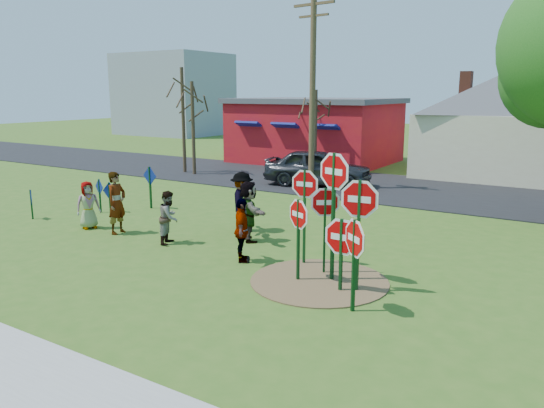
{
  "coord_description": "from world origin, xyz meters",
  "views": [
    {
      "loc": [
        9.73,
        -11.42,
        4.31
      ],
      "look_at": [
        1.59,
        1.58,
        1.04
      ],
      "focal_mm": 35.0,
      "sensor_mm": 36.0,
      "label": 1
    }
  ],
  "objects_px": {
    "stop_sign_d": "(359,208)",
    "person_b": "(117,203)",
    "stop_sign_a": "(298,222)",
    "person_a": "(88,205)",
    "stop_sign_c": "(334,187)",
    "utility_pole": "(313,88)",
    "suv": "(318,167)",
    "stop_sign_b": "(305,193)"
  },
  "relations": [
    {
      "from": "stop_sign_c",
      "to": "utility_pole",
      "type": "xyz_separation_m",
      "value": [
        -5.93,
        10.16,
        2.25
      ]
    },
    {
      "from": "stop_sign_d",
      "to": "stop_sign_b",
      "type": "bearing_deg",
      "value": 142.84
    },
    {
      "from": "stop_sign_d",
      "to": "person_a",
      "type": "bearing_deg",
      "value": 168.48
    },
    {
      "from": "stop_sign_c",
      "to": "person_a",
      "type": "height_order",
      "value": "stop_sign_c"
    },
    {
      "from": "stop_sign_c",
      "to": "person_b",
      "type": "distance_m",
      "value": 7.54
    },
    {
      "from": "stop_sign_c",
      "to": "utility_pole",
      "type": "height_order",
      "value": "utility_pole"
    },
    {
      "from": "stop_sign_b",
      "to": "stop_sign_d",
      "type": "height_order",
      "value": "stop_sign_d"
    },
    {
      "from": "suv",
      "to": "person_a",
      "type": "bearing_deg",
      "value": 153.75
    },
    {
      "from": "stop_sign_a",
      "to": "utility_pole",
      "type": "xyz_separation_m",
      "value": [
        -5.27,
        10.59,
        3.05
      ]
    },
    {
      "from": "person_b",
      "to": "stop_sign_b",
      "type": "bearing_deg",
      "value": -92.02
    },
    {
      "from": "stop_sign_b",
      "to": "stop_sign_a",
      "type": "bearing_deg",
      "value": -72.36
    },
    {
      "from": "utility_pole",
      "to": "suv",
      "type": "bearing_deg",
      "value": 96.12
    },
    {
      "from": "utility_pole",
      "to": "stop_sign_b",
      "type": "bearing_deg",
      "value": -63.07
    },
    {
      "from": "utility_pole",
      "to": "stop_sign_d",
      "type": "bearing_deg",
      "value": -57.47
    },
    {
      "from": "suv",
      "to": "utility_pole",
      "type": "xyz_separation_m",
      "value": [
        0.09,
        -0.83,
        3.58
      ]
    },
    {
      "from": "person_a",
      "to": "stop_sign_a",
      "type": "bearing_deg",
      "value": -70.41
    },
    {
      "from": "stop_sign_c",
      "to": "stop_sign_a",
      "type": "bearing_deg",
      "value": -130.94
    },
    {
      "from": "stop_sign_a",
      "to": "person_a",
      "type": "xyz_separation_m",
      "value": [
        -8.03,
        0.64,
        -0.64
      ]
    },
    {
      "from": "stop_sign_b",
      "to": "utility_pole",
      "type": "height_order",
      "value": "utility_pole"
    },
    {
      "from": "stop_sign_d",
      "to": "person_b",
      "type": "xyz_separation_m",
      "value": [
        -8.19,
        0.6,
        -0.91
      ]
    },
    {
      "from": "person_b",
      "to": "suv",
      "type": "relative_size",
      "value": 0.39
    },
    {
      "from": "stop_sign_d",
      "to": "person_a",
      "type": "relative_size",
      "value": 1.72
    },
    {
      "from": "stop_sign_b",
      "to": "utility_pole",
      "type": "xyz_separation_m",
      "value": [
        -4.8,
        9.45,
        2.61
      ]
    },
    {
      "from": "stop_sign_a",
      "to": "utility_pole",
      "type": "distance_m",
      "value": 12.22
    },
    {
      "from": "stop_sign_a",
      "to": "utility_pole",
      "type": "relative_size",
      "value": 0.24
    },
    {
      "from": "stop_sign_d",
      "to": "utility_pole",
      "type": "height_order",
      "value": "utility_pole"
    },
    {
      "from": "person_a",
      "to": "person_b",
      "type": "relative_size",
      "value": 0.79
    },
    {
      "from": "stop_sign_c",
      "to": "person_b",
      "type": "xyz_separation_m",
      "value": [
        -7.43,
        0.27,
        -1.24
      ]
    },
    {
      "from": "stop_sign_d",
      "to": "suv",
      "type": "xyz_separation_m",
      "value": [
        -6.78,
        11.32,
        -0.99
      ]
    },
    {
      "from": "stop_sign_c",
      "to": "utility_pole",
      "type": "bearing_deg",
      "value": 136.37
    },
    {
      "from": "stop_sign_c",
      "to": "person_b",
      "type": "bearing_deg",
      "value": -165.98
    },
    {
      "from": "stop_sign_a",
      "to": "stop_sign_d",
      "type": "xyz_separation_m",
      "value": [
        1.42,
        0.1,
        0.47
      ]
    },
    {
      "from": "person_a",
      "to": "person_b",
      "type": "distance_m",
      "value": 1.29
    },
    {
      "from": "stop_sign_b",
      "to": "stop_sign_d",
      "type": "xyz_separation_m",
      "value": [
        1.89,
        -1.04,
        0.03
      ]
    },
    {
      "from": "stop_sign_a",
      "to": "person_b",
      "type": "relative_size",
      "value": 1.06
    },
    {
      "from": "stop_sign_b",
      "to": "utility_pole",
      "type": "bearing_deg",
      "value": 112.37
    },
    {
      "from": "stop_sign_a",
      "to": "stop_sign_b",
      "type": "height_order",
      "value": "stop_sign_b"
    },
    {
      "from": "suv",
      "to": "utility_pole",
      "type": "bearing_deg",
      "value": 173.8
    },
    {
      "from": "stop_sign_a",
      "to": "stop_sign_d",
      "type": "relative_size",
      "value": 0.78
    },
    {
      "from": "person_b",
      "to": "suv",
      "type": "distance_m",
      "value": 10.82
    },
    {
      "from": "stop_sign_b",
      "to": "stop_sign_c",
      "type": "bearing_deg",
      "value": -36.93
    },
    {
      "from": "stop_sign_a",
      "to": "person_b",
      "type": "height_order",
      "value": "stop_sign_a"
    }
  ]
}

